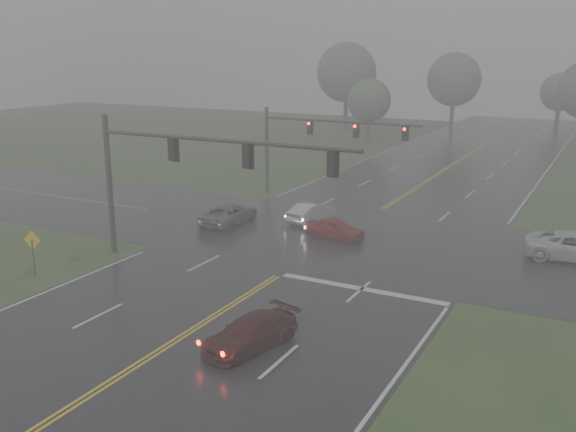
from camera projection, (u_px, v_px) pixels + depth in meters
The scene contains 16 objects.
ground at pixel (69, 409), 20.79m from camera, with size 180.00×180.00×0.00m, color #2A441D.
main_road at pixel (325, 246), 37.90m from camera, with size 18.00×160.00×0.02m, color black.
cross_street at pixel (339, 237), 39.61m from camera, with size 120.00×14.00×0.02m, color black.
stop_bar at pixel (362, 289), 31.08m from camera, with size 8.50×0.50×0.01m, color silver.
sedan_maroon at pixel (251, 348), 25.00m from camera, with size 1.73×4.26×1.24m, color #360B09.
sedan_red at pixel (335, 239), 39.30m from camera, with size 1.48×3.69×1.26m, color maroon.
sedan_silver at pixel (311, 222), 43.12m from camera, with size 1.38×3.96×1.30m, color #B3B6BB.
car_grey at pixel (229, 224), 42.61m from camera, with size 2.27×4.92×1.37m, color #505157.
pickup_white at pixel (576, 260), 35.31m from camera, with size 2.53×5.48×1.52m, color #BBBEC0.
signal_gantry_near at pixel (177, 163), 33.19m from camera, with size 15.15×0.34×7.84m.
signal_gantry_far at pixel (312, 136), 48.91m from camera, with size 12.66×0.35×6.85m.
sign_diamond_west at pixel (33, 246), 32.42m from camera, with size 1.01×0.19×2.45m.
tree_nw_a at pixel (369, 101), 78.16m from camera, with size 5.31×5.31×7.80m.
tree_n_mid at pixel (454, 80), 88.38m from camera, with size 7.34×7.34×10.78m.
tree_nw_b at pixel (347, 73), 89.12m from camera, with size 8.29×8.29×12.17m.
tree_n_far at pixel (560, 92), 90.93m from camera, with size 5.42×5.42×7.96m.
Camera 1 is at (14.91, -13.07, 11.34)m, focal length 40.00 mm.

